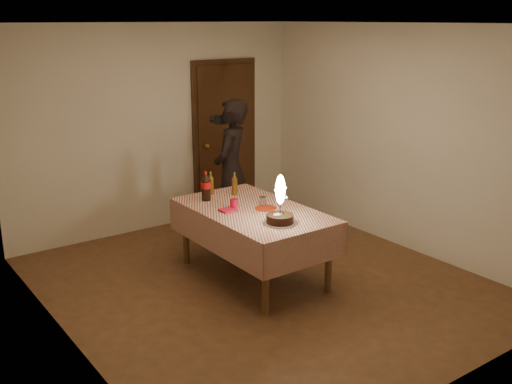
% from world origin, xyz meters
% --- Properties ---
extents(ground, '(4.00, 4.50, 0.01)m').
position_xyz_m(ground, '(0.00, 0.00, 0.00)').
color(ground, brown).
rests_on(ground, ground).
extents(room_shell, '(4.04, 4.54, 2.62)m').
position_xyz_m(room_shell, '(0.03, 0.08, 1.65)').
color(room_shell, silver).
rests_on(room_shell, ground).
extents(dining_table, '(1.02, 1.72, 0.75)m').
position_xyz_m(dining_table, '(0.02, 0.20, 0.65)').
color(dining_table, brown).
rests_on(dining_table, ground).
extents(birthday_cake, '(0.33, 0.33, 0.48)m').
position_xyz_m(birthday_cake, '(-0.02, -0.31, 0.88)').
color(birthday_cake, white).
rests_on(birthday_cake, dining_table).
extents(red_plate, '(0.22, 0.22, 0.01)m').
position_xyz_m(red_plate, '(0.14, 0.14, 0.76)').
color(red_plate, '#B0240C').
rests_on(red_plate, dining_table).
extents(red_cup, '(0.08, 0.08, 0.10)m').
position_xyz_m(red_cup, '(-0.12, 0.33, 0.80)').
color(red_cup, '#B90C29').
rests_on(red_cup, dining_table).
extents(clear_cup, '(0.07, 0.07, 0.09)m').
position_xyz_m(clear_cup, '(0.19, 0.25, 0.80)').
color(clear_cup, silver).
rests_on(clear_cup, dining_table).
extents(napkin_stack, '(0.15, 0.15, 0.02)m').
position_xyz_m(napkin_stack, '(-0.22, 0.30, 0.76)').
color(napkin_stack, red).
rests_on(napkin_stack, dining_table).
extents(cola_bottle, '(0.10, 0.10, 0.32)m').
position_xyz_m(cola_bottle, '(-0.20, 0.76, 0.91)').
color(cola_bottle, black).
rests_on(cola_bottle, dining_table).
extents(amber_bottle_left, '(0.06, 0.06, 0.26)m').
position_xyz_m(amber_bottle_left, '(-0.04, 0.93, 0.87)').
color(amber_bottle_left, '#5B390F').
rests_on(amber_bottle_left, dining_table).
extents(amber_bottle_right, '(0.06, 0.06, 0.26)m').
position_xyz_m(amber_bottle_right, '(0.17, 0.75, 0.87)').
color(amber_bottle_right, '#5B390F').
rests_on(amber_bottle_right, dining_table).
extents(photographer, '(0.75, 0.72, 1.74)m').
position_xyz_m(photographer, '(0.48, 1.29, 0.87)').
color(photographer, black).
rests_on(photographer, ground).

